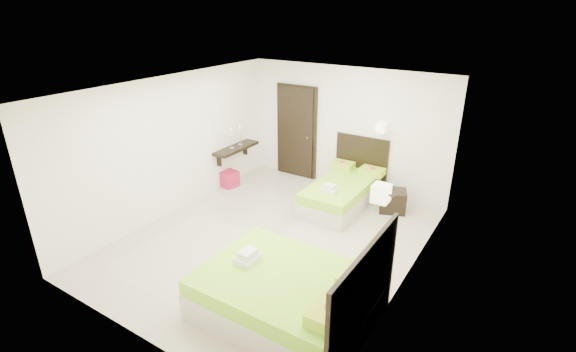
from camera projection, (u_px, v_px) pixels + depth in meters
The scene contains 7 objects.
floor at pixel (274, 239), 7.18m from camera, with size 5.50×5.50×0.00m, color #BFB19E.
bed_single at pixel (343, 191), 8.33m from camera, with size 1.16×1.94×1.60m.
bed_double at pixel (291, 294), 5.33m from camera, with size 2.17×1.85×1.79m.
nightstand at pixel (393, 201), 8.09m from camera, with size 0.49×0.43×0.43m, color black.
ottoman at pixel (229, 179), 9.21m from camera, with size 0.35×0.35×0.35m, color maroon.
door at pixel (296, 132), 9.48m from camera, with size 1.02×0.15×2.14m.
console_shelf at pixel (236, 148), 9.15m from camera, with size 0.35×1.20×0.78m.
Camera 1 is at (3.55, -5.11, 3.77)m, focal length 26.00 mm.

